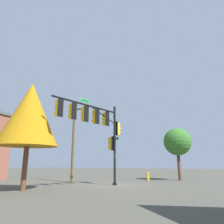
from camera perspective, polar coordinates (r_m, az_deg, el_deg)
The scene contains 6 objects.
ground_plane at distance 18.08m, azimuth 0.77°, elevation -19.32°, with size 120.00×120.00×0.00m, color #49473E.
signal_pole_assembly at distance 16.79m, azimuth -4.10°, elevation -3.38°, with size 6.76×2.65×6.64m.
utility_pole at distance 21.29m, azimuth -10.50°, elevation -7.47°, with size 0.52×1.78×7.68m.
fire_hydrant at distance 22.89m, azimuth 9.76°, elevation -16.94°, with size 0.33×0.24×0.83m.
tree_near at distance 15.91m, azimuth -21.47°, elevation -0.49°, with size 4.11×4.11×7.44m.
tree_mid at distance 24.16m, azimuth 17.38°, elevation -7.80°, with size 2.96×2.96×5.52m.
Camera 1 is at (16.69, 6.74, 1.73)m, focal length 33.54 mm.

